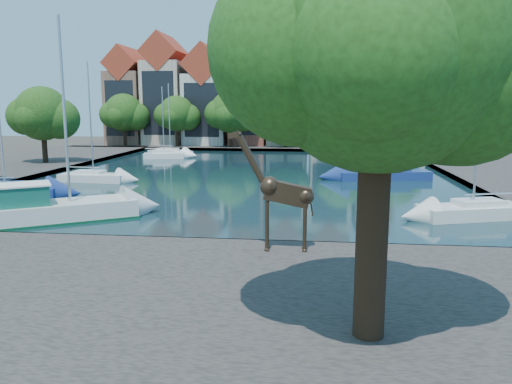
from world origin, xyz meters
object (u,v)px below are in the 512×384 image
(plane_tree, at_px, (385,48))
(motorsailer, at_px, (43,207))
(giraffe_statue, at_px, (281,193))
(sailboat_right_a, at_px, (473,208))

(plane_tree, height_order, motorsailer, plane_tree)
(giraffe_statue, bearing_deg, motorsailer, 158.52)
(sailboat_right_a, bearing_deg, plane_tree, -114.17)
(motorsailer, relative_size, sailboat_right_a, 1.14)
(motorsailer, bearing_deg, sailboat_right_a, 9.05)
(plane_tree, xyz_separation_m, motorsailer, (-16.13, 12.70, -6.74))
(giraffe_statue, bearing_deg, sailboat_right_a, 41.09)
(giraffe_statue, relative_size, sailboat_right_a, 0.51)
(plane_tree, relative_size, sailboat_right_a, 1.11)
(motorsailer, xyz_separation_m, sailboat_right_a, (23.52, 3.75, -0.28))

